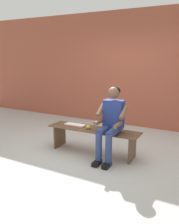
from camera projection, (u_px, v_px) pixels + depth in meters
ground_plane at (15, 163)px, 4.17m from camera, size 10.00×7.00×0.04m
brick_wall at (116, 69)px, 6.36m from camera, size 9.50×0.24×2.90m
bench_near at (93, 135)px, 4.47m from camera, size 1.76×0.46×0.47m
person_seated at (111, 120)px, 4.13m from camera, size 0.50×0.69×1.28m
apple at (88, 127)px, 4.42m from camera, size 0.08×0.08×0.08m
book_open at (75, 125)px, 4.67m from camera, size 0.42×0.17×0.02m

